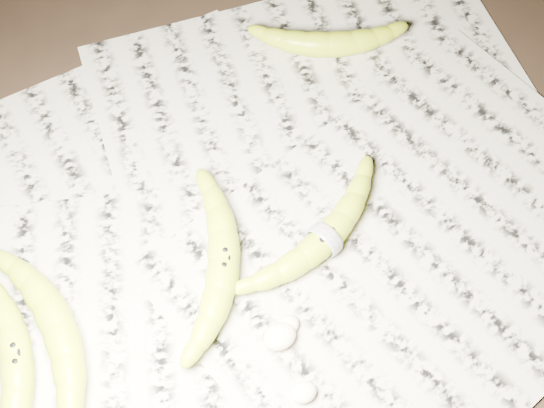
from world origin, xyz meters
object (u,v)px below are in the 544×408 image
banana_upper_a (329,43)px  banana_left_b (58,328)px  banana_left_a (15,358)px  banana_taped (325,238)px  banana_center (223,262)px

banana_upper_a → banana_left_b: bearing=-128.8°
banana_left_a → banana_upper_a: same height
banana_left_b → banana_taped: 0.31m
banana_left_b → banana_taped: bearing=-96.3°
banana_left_a → banana_center: bearing=-78.9°
banana_upper_a → banana_left_a: bearing=-130.3°
banana_left_b → banana_center: banana_left_b is taller
banana_left_a → banana_upper_a: 0.54m
banana_taped → banana_left_b: bearing=153.7°
banana_left_a → banana_left_b: banana_left_b is taller
banana_taped → banana_upper_a: same height
banana_center → banana_left_b: bearing=115.8°
banana_left_b → banana_upper_a: banana_left_b is taller
banana_left_a → banana_upper_a: size_ratio=1.13×
banana_upper_a → banana_taped: bearing=-94.2°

